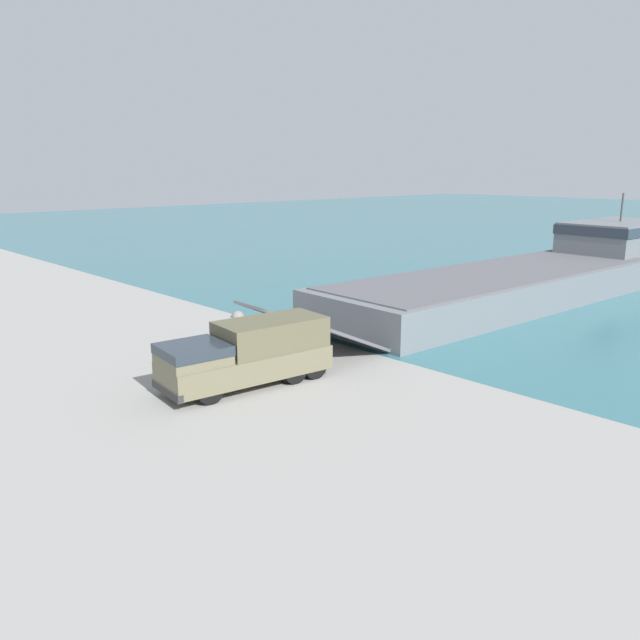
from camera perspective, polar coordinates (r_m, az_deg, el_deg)
name	(u,v)px	position (r m, az deg, el deg)	size (l,w,h in m)	color
ground_plane	(283,357)	(31.48, -3.40, -3.36)	(240.00, 240.00, 0.00)	gray
landing_craft	(554,269)	(51.42, 20.61, 4.40)	(10.76, 43.34, 7.19)	slate
military_truck	(247,353)	(27.20, -6.67, -3.00)	(3.41, 7.80, 2.77)	#6B664C
soldier_on_ramp	(216,352)	(29.22, -9.53, -2.88)	(0.29, 0.47, 1.70)	#566042
shoreline_rock_a	(238,317)	(40.09, -7.54, 0.27)	(0.81, 0.81, 0.81)	gray
shoreline_rock_b	(266,327)	(37.39, -4.99, -0.64)	(0.52, 0.52, 0.52)	#66605B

